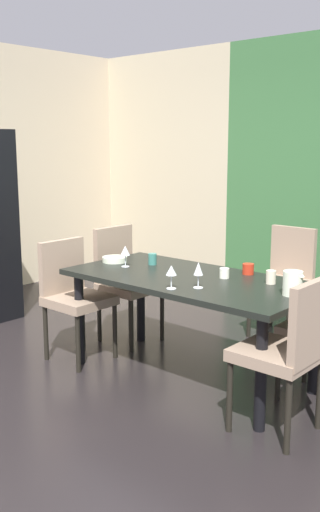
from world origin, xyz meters
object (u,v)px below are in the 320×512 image
object	(u,v)px
chair_left_far	(124,277)
cup_south	(271,277)
wine_glass_north	(125,251)
cup_rear	(224,273)
wine_glass_near_shelf	(198,270)
dining_table	(190,289)
serving_bowl_east	(115,259)
chair_left_near	(73,291)
pitcher_left	(293,283)
cup_right	(152,259)
chair_head_far	(285,274)
wine_glass_front	(171,271)
chair_right_near	(289,346)
cup_west	(248,269)

from	to	relation	value
chair_left_far	cup_south	xyz separation A→B (m)	(1.47, -0.08, 0.24)
wine_glass_north	cup_rear	size ratio (longest dim) A/B	2.30
wine_glass_near_shelf	cup_south	world-z (taller)	wine_glass_near_shelf
dining_table	wine_glass_near_shelf	xyz separation A→B (m)	(0.23, -0.21, 0.21)
serving_bowl_east	cup_rear	xyz separation A→B (m)	(0.97, 0.12, 0.01)
dining_table	chair_left_near	bearing A→B (deg)	-163.19
serving_bowl_east	dining_table	bearing A→B (deg)	-0.90
chair_left_far	pitcher_left	xyz separation A→B (m)	(1.72, -0.25, 0.27)
pitcher_left	chair_left_far	bearing A→B (deg)	171.61
wine_glass_near_shelf	chair_left_near	bearing A→B (deg)	-176.38
chair_left_far	cup_right	size ratio (longest dim) A/B	11.17
cup_south	chair_left_near	bearing A→B (deg)	-161.70
chair_head_far	wine_glass_near_shelf	world-z (taller)	chair_head_far
cup_south	cup_rear	size ratio (longest dim) A/B	1.29
dining_table	cup_south	xyz separation A→B (m)	(0.53, 0.20, 0.13)
wine_glass_front	cup_south	distance (m)	0.69
chair_right_near	chair_left_far	world-z (taller)	chair_left_far
chair_right_near	pitcher_left	bearing A→B (deg)	26.74
dining_table	cup_west	size ratio (longest dim) A/B	21.93
cup_right	pitcher_left	bearing A→B (deg)	-4.69
chair_head_far	chair_left_near	bearing A→B (deg)	58.24
cup_right	wine_glass_near_shelf	bearing A→B (deg)	-25.80
chair_right_near	serving_bowl_east	world-z (taller)	chair_right_near
wine_glass_north	pitcher_left	distance (m)	1.36
chair_right_near	wine_glass_north	size ratio (longest dim) A/B	5.79
dining_table	chair_head_far	xyz separation A→B (m)	(0.04, 1.30, -0.12)
wine_glass_north	chair_right_near	bearing A→B (deg)	-8.35
wine_glass_near_shelf	cup_right	distance (m)	0.79
dining_table	chair_right_near	xyz separation A→B (m)	(0.94, -0.28, -0.12)
chair_left_near	cup_right	distance (m)	0.67
chair_head_far	chair_left_far	xyz separation A→B (m)	(-0.98, -1.01, 0.01)
chair_left_near	cup_south	xyz separation A→B (m)	(1.46, 0.48, 0.26)
dining_table	chair_left_near	size ratio (longest dim) A/B	1.93
chair_left_near	cup_right	size ratio (longest dim) A/B	10.69
pitcher_left	cup_right	bearing A→B (deg)	175.31
chair_right_near	cup_rear	bearing A→B (deg)	60.80
serving_bowl_east	cup_west	size ratio (longest dim) A/B	2.38
dining_table	chair_left_near	xyz separation A→B (m)	(-0.94, -0.28, -0.12)
cup_west	wine_glass_front	bearing A→B (deg)	-102.04
chair_left_near	pitcher_left	xyz separation A→B (m)	(1.72, 0.31, 0.29)
chair_left_near	cup_rear	bearing A→B (deg)	109.89
chair_left_near	pitcher_left	world-z (taller)	chair_left_near
chair_head_far	cup_west	distance (m)	1.01
chair_head_far	cup_west	size ratio (longest dim) A/B	11.59
cup_south	cup_right	bearing A→B (deg)	-176.06
chair_left_near	wine_glass_north	bearing A→B (deg)	121.87
pitcher_left	cup_rear	bearing A→B (deg)	170.24
cup_rear	dining_table	bearing A→B (deg)	-147.34
dining_table	serving_bowl_east	xyz separation A→B (m)	(-0.77, 0.01, 0.11)
cup_rear	pitcher_left	bearing A→B (deg)	-9.76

